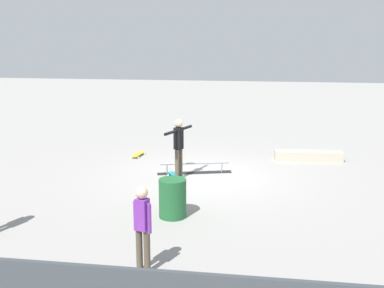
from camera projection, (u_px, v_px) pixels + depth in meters
ground_plane at (202, 176)px, 13.79m from camera, size 60.00×60.00×0.00m
grind_rail at (195, 169)px, 14.09m from camera, size 2.20×0.80×0.32m
skate_ledge at (308, 156)px, 15.56m from camera, size 2.21×0.61×0.30m
skater_main at (179, 144)px, 13.34m from camera, size 0.58×1.32×1.72m
skateboard_main at (176, 175)px, 13.63m from camera, size 0.65×0.75×0.09m
bystander_purple_shirt at (143, 225)px, 8.02m from camera, size 0.35×0.23×1.54m
loose_skateboard_yellow at (138, 154)px, 16.08m from camera, size 0.34×0.82×0.09m
trash_bin at (173, 198)px, 10.62m from camera, size 0.61×0.61×0.88m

